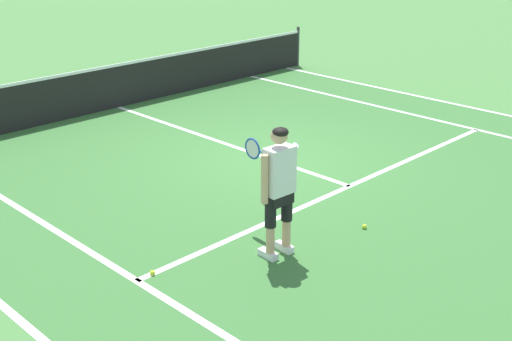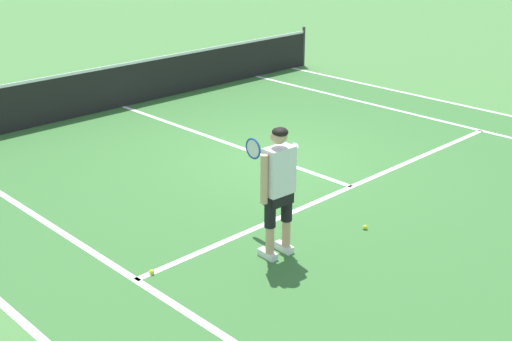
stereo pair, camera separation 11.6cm
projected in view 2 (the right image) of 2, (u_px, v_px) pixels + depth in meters
ground_plane at (274, 160)px, 11.87m from camera, size 80.00×80.00×0.00m
court_inner_surface at (301, 169)px, 11.45m from camera, size 10.98×11.02×0.00m
line_service at (351, 187)px, 10.72m from camera, size 8.23×0.10×0.01m
line_centre_service at (218, 140)px, 12.86m from camera, size 0.10×6.40×0.01m
line_singles_left at (87, 249)px, 8.78m from camera, size 0.10×10.62×0.01m
line_singles_right at (433, 119)px, 14.12m from camera, size 0.10×10.62×0.01m
line_doubles_right at (467, 106)px, 15.01m from camera, size 0.10×10.62×0.01m
tennis_net at (122, 85)px, 14.81m from camera, size 11.96×0.08×1.07m
tennis_player at (278, 183)px, 8.29m from camera, size 0.68×1.10×1.71m
tennis_ball_near_feet at (152, 272)px, 8.16m from camera, size 0.07×0.07×0.07m
tennis_ball_by_baseline at (365, 227)px, 9.30m from camera, size 0.07×0.07×0.07m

